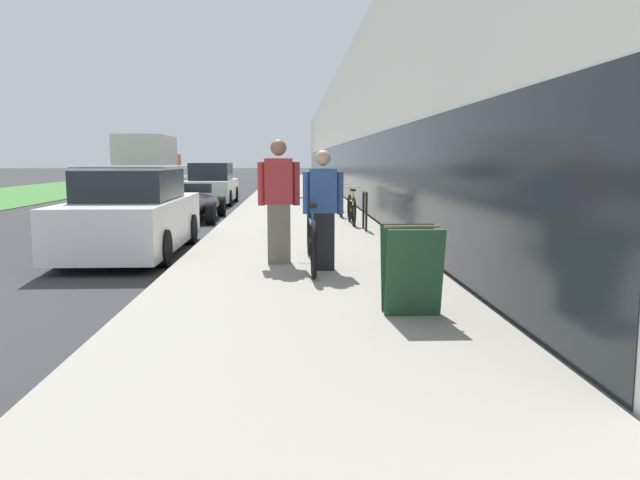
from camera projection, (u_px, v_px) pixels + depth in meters
name	position (u px, v px, depth m)	size (l,w,h in m)	color
sidewalk_slab	(296.00, 197.00, 27.07)	(3.83, 70.00, 0.16)	gray
storefront_facade	(419.00, 138.00, 34.94)	(10.01, 70.00, 5.77)	silver
lawn_strip	(20.00, 194.00, 30.45)	(7.49, 70.00, 0.03)	#3D7533
tandem_bicycle	(311.00, 238.00, 9.09)	(0.52, 2.79, 0.96)	black
person_rider	(323.00, 210.00, 8.69)	(0.57, 0.22, 1.67)	black
person_bystander	(279.00, 202.00, 9.23)	(0.62, 0.24, 1.83)	#756B5B
bike_rack_hoop	(365.00, 207.00, 13.60)	(0.05, 0.60, 0.84)	black
cruiser_bike_nearest	(352.00, 209.00, 14.93)	(0.52, 1.75, 0.86)	black
cruiser_bike_middle	(340.00, 202.00, 17.12)	(0.52, 1.70, 0.84)	black
cruiser_bike_farthest	(338.00, 197.00, 19.14)	(0.52, 1.69, 0.93)	black
sandwich_board_sign	(411.00, 270.00, 6.24)	(0.56, 0.56, 0.90)	#23472D
parked_sedan_curbside	(132.00, 216.00, 11.13)	(1.84, 4.50, 1.59)	white
vintage_roadster_curbside	(189.00, 205.00, 17.43)	(1.72, 4.21, 1.00)	black
parked_sedan_far	(212.00, 185.00, 23.73)	(1.75, 4.29, 1.56)	white
moving_truck	(149.00, 163.00, 33.42)	(2.40, 6.74, 2.92)	orange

